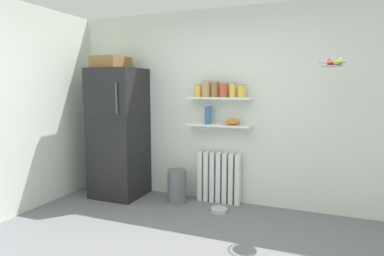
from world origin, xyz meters
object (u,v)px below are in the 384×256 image
at_px(trash_bin, 177,186).
at_px(hanging_fruit_basket, 333,63).
at_px(storage_jar_5, 242,91).
at_px(pet_food_bowl, 219,210).
at_px(refrigerator, 119,131).
at_px(shelf_bowl, 232,122).
at_px(radiator, 219,177).
at_px(vase, 208,115).
at_px(storage_jar_2, 215,89).
at_px(storage_jar_1, 206,89).
at_px(storage_jar_4, 233,90).
at_px(storage_jar_3, 224,90).
at_px(storage_jar_0, 198,91).

xyz_separation_m(trash_bin, hanging_fruit_basket, (1.88, -0.17, 1.60)).
bearing_deg(storage_jar_5, pet_food_bowl, -120.02).
height_order(storage_jar_5, hanging_fruit_basket, hanging_fruit_basket).
xyz_separation_m(refrigerator, shelf_bowl, (1.61, 0.22, 0.17)).
bearing_deg(radiator, shelf_bowl, -9.23).
xyz_separation_m(vase, pet_food_bowl, (0.26, -0.32, -1.17)).
xyz_separation_m(storage_jar_2, storage_jar_5, (0.36, 0.00, -0.02)).
bearing_deg(storage_jar_1, storage_jar_4, 0.00).
distance_m(refrigerator, radiator, 1.57).
height_order(refrigerator, storage_jar_3, refrigerator).
height_order(storage_jar_4, trash_bin, storage_jar_4).
bearing_deg(storage_jar_3, storage_jar_4, 0.00).
bearing_deg(trash_bin, vase, 25.69).
relative_size(storage_jar_0, storage_jar_5, 0.99).
height_order(storage_jar_0, storage_jar_2, storage_jar_2).
xyz_separation_m(refrigerator, trash_bin, (0.90, 0.03, -0.73)).
xyz_separation_m(vase, trash_bin, (-0.38, -0.18, -0.97)).
bearing_deg(storage_jar_4, refrigerator, -172.28).
bearing_deg(radiator, storage_jar_0, -174.29).
relative_size(storage_jar_0, storage_jar_3, 0.86).
height_order(trash_bin, pet_food_bowl, trash_bin).
xyz_separation_m(storage_jar_0, shelf_bowl, (0.48, -0.00, -0.40)).
bearing_deg(hanging_fruit_basket, storage_jar_1, 166.86).
distance_m(radiator, storage_jar_1, 1.21).
relative_size(storage_jar_3, shelf_bowl, 1.05).
bearing_deg(storage_jar_2, hanging_fruit_basket, -14.22).
height_order(trash_bin, hanging_fruit_basket, hanging_fruit_basket).
relative_size(refrigerator, storage_jar_2, 9.31).
bearing_deg(storage_jar_4, storage_jar_3, -180.00).
height_order(storage_jar_1, hanging_fruit_basket, hanging_fruit_basket).
relative_size(storage_jar_0, trash_bin, 0.37).
relative_size(storage_jar_5, hanging_fruit_basket, 0.60).
height_order(radiator, storage_jar_3, storage_jar_3).
xyz_separation_m(storage_jar_1, pet_food_bowl, (0.29, -0.32, -1.52)).
height_order(refrigerator, storage_jar_2, refrigerator).
xyz_separation_m(storage_jar_0, storage_jar_4, (0.48, 0.00, 0.01)).
height_order(shelf_bowl, pet_food_bowl, shelf_bowl).
bearing_deg(refrigerator, storage_jar_2, 9.05).
relative_size(storage_jar_2, storage_jar_5, 1.27).
bearing_deg(shelf_bowl, storage_jar_5, 0.00).
bearing_deg(storage_jar_4, shelf_bowl, -0.00).
bearing_deg(storage_jar_2, storage_jar_1, 180.00).
bearing_deg(storage_jar_0, pet_food_bowl, -38.04).
relative_size(refrigerator, storage_jar_3, 10.29).
bearing_deg(storage_jar_1, refrigerator, -170.10).
relative_size(storage_jar_1, vase, 0.91).
relative_size(radiator, storage_jar_4, 3.60).
distance_m(storage_jar_1, storage_jar_5, 0.48).
distance_m(storage_jar_4, pet_food_bowl, 1.54).
relative_size(storage_jar_2, trash_bin, 0.48).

